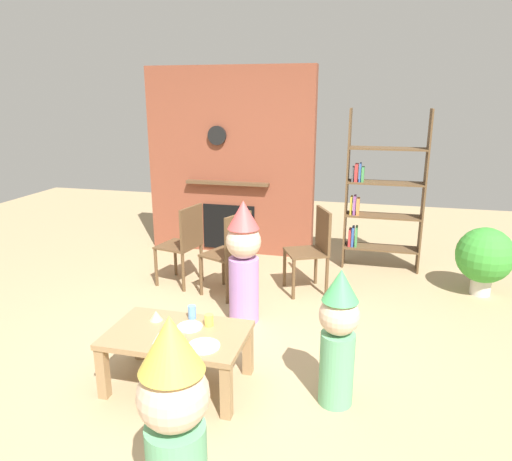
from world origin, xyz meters
TOP-DOWN VIEW (x-y plane):
  - ground_plane at (0.00, 0.00)m, footprint 12.00×12.00m
  - brick_fireplace_feature at (-0.75, 2.60)m, footprint 2.20×0.28m
  - bookshelf at (1.14, 2.40)m, footprint 0.90×0.28m
  - coffee_table at (-0.20, -0.50)m, footprint 0.99×0.63m
  - paper_cup_near_left at (-0.18, -0.28)m, footprint 0.06×0.06m
  - paper_cup_near_right at (-0.11, -0.70)m, footprint 0.06×0.06m
  - paper_cup_center at (-0.01, -0.35)m, footprint 0.07×0.07m
  - paper_plate_front at (-0.14, -0.42)m, footprint 0.18×0.18m
  - paper_plate_rear at (0.05, -0.65)m, footprint 0.22×0.22m
  - birthday_cake_slice at (-0.43, -0.36)m, footprint 0.10×0.10m
  - table_fork at (-0.30, -0.63)m, footprint 0.04×0.15m
  - child_with_cone_hat at (0.30, -1.67)m, footprint 0.32×0.32m
  - child_in_pink at (0.92, -0.44)m, footprint 0.27×0.27m
  - child_by_the_chairs at (-0.02, 0.61)m, footprint 0.32×0.32m
  - dining_chair_left at (-0.88, 1.30)m, footprint 0.48×0.48m
  - dining_chair_middle at (-0.29, 1.13)m, footprint 0.52×0.52m
  - dining_chair_right at (0.51, 1.48)m, footprint 0.53×0.53m
  - potted_plant_tall at (2.25, 1.81)m, footprint 0.58×0.58m

SIDE VIEW (x-z plane):
  - ground_plane at x=0.00m, z-range 0.00..0.00m
  - coffee_table at x=-0.20m, z-range 0.14..0.56m
  - potted_plant_tall at x=2.25m, z-range 0.06..0.79m
  - table_fork at x=-0.30m, z-range 0.42..0.43m
  - paper_plate_front at x=-0.14m, z-range 0.42..0.43m
  - paper_plate_rear at x=0.05m, z-range 0.42..0.43m
  - birthday_cake_slice at x=-0.43m, z-range 0.42..0.49m
  - paper_cup_center at x=-0.01m, z-range 0.42..0.51m
  - paper_cup_near_right at x=-0.11m, z-range 0.42..0.52m
  - paper_cup_near_left at x=-0.18m, z-range 0.42..0.52m
  - dining_chair_left at x=-0.88m, z-range 0.06..0.96m
  - dining_chair_middle at x=-0.29m, z-range 0.06..0.96m
  - dining_chair_right at x=0.51m, z-range 0.06..0.96m
  - child_in_pink at x=0.92m, z-range 0.03..1.00m
  - child_by_the_chairs at x=-0.02m, z-range 0.03..1.18m
  - child_with_cone_hat at x=0.30m, z-range 0.03..1.20m
  - bookshelf at x=1.14m, z-range -0.07..1.83m
  - brick_fireplace_feature at x=-0.75m, z-range -0.01..2.39m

